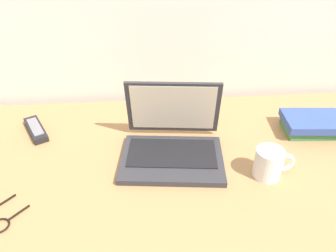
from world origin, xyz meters
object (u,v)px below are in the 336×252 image
(laptop, at_px, (172,141))
(remote_control_near, at_px, (36,129))
(book_stack, at_px, (313,124))
(coffee_mug, at_px, (270,163))

(laptop, xyz_separation_m, remote_control_near, (-0.46, 0.15, -0.03))
(book_stack, bearing_deg, remote_control_near, 175.73)
(coffee_mug, height_order, remote_control_near, coffee_mug)
(laptop, height_order, remote_control_near, laptop)
(laptop, distance_m, book_stack, 0.50)
(laptop, xyz_separation_m, book_stack, (0.50, 0.08, -0.02))
(coffee_mug, xyz_separation_m, book_stack, (0.23, 0.21, -0.02))
(laptop, bearing_deg, coffee_mug, -25.65)
(laptop, bearing_deg, book_stack, 9.21)
(coffee_mug, relative_size, remote_control_near, 0.72)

